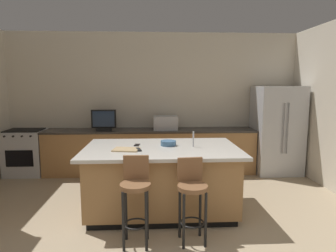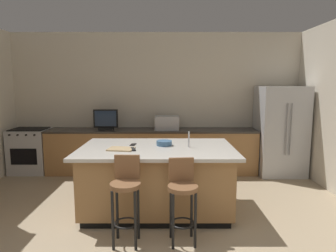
{
  "view_description": "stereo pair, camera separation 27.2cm",
  "coord_description": "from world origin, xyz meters",
  "px_view_note": "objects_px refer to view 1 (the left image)",
  "views": [
    {
      "loc": [
        -0.02,
        -2.02,
        1.79
      ],
      "look_at": [
        0.23,
        2.83,
        1.1
      ],
      "focal_mm": 31.28,
      "sensor_mm": 36.0,
      "label": 1
    },
    {
      "loc": [
        0.25,
        -2.03,
        1.79
      ],
      "look_at": [
        0.23,
        2.83,
        1.1
      ],
      "focal_mm": 31.28,
      "sensor_mm": 36.0,
      "label": 2
    }
  ],
  "objects_px": {
    "tv_monitor": "(104,121)",
    "tv_remote": "(139,149)",
    "fruit_bowl": "(168,143)",
    "kitchen_island": "(162,179)",
    "refrigerator": "(276,130)",
    "bar_stool_left": "(136,193)",
    "microwave": "(165,123)",
    "range_oven": "(26,152)",
    "cell_phone": "(137,145)",
    "bar_stool_right": "(192,193)",
    "cutting_board": "(126,149)"
  },
  "relations": [
    {
      "from": "refrigerator",
      "to": "tv_monitor",
      "type": "bearing_deg",
      "value": 179.38
    },
    {
      "from": "microwave",
      "to": "cutting_board",
      "type": "bearing_deg",
      "value": -106.91
    },
    {
      "from": "cell_phone",
      "to": "tv_remote",
      "type": "distance_m",
      "value": 0.33
    },
    {
      "from": "kitchen_island",
      "to": "cell_phone",
      "type": "height_order",
      "value": "cell_phone"
    },
    {
      "from": "kitchen_island",
      "to": "range_oven",
      "type": "height_order",
      "value": "kitchen_island"
    },
    {
      "from": "bar_stool_left",
      "to": "fruit_bowl",
      "type": "relative_size",
      "value": 4.52
    },
    {
      "from": "kitchen_island",
      "to": "tv_remote",
      "type": "height_order",
      "value": "tv_remote"
    },
    {
      "from": "cell_phone",
      "to": "kitchen_island",
      "type": "bearing_deg",
      "value": -16.4
    },
    {
      "from": "bar_stool_left",
      "to": "fruit_bowl",
      "type": "xyz_separation_m",
      "value": [
        0.42,
        0.98,
        0.36
      ]
    },
    {
      "from": "refrigerator",
      "to": "bar_stool_left",
      "type": "distance_m",
      "value": 3.78
    },
    {
      "from": "tv_monitor",
      "to": "tv_remote",
      "type": "relative_size",
      "value": 2.84
    },
    {
      "from": "cutting_board",
      "to": "microwave",
      "type": "bearing_deg",
      "value": 73.09
    },
    {
      "from": "bar_stool_right",
      "to": "fruit_bowl",
      "type": "relative_size",
      "value": 4.33
    },
    {
      "from": "refrigerator",
      "to": "bar_stool_left",
      "type": "xyz_separation_m",
      "value": [
        -2.71,
        -2.63,
        -0.28
      ]
    },
    {
      "from": "cell_phone",
      "to": "cutting_board",
      "type": "height_order",
      "value": "cutting_board"
    },
    {
      "from": "tv_monitor",
      "to": "tv_remote",
      "type": "distance_m",
      "value": 2.12
    },
    {
      "from": "tv_remote",
      "to": "cutting_board",
      "type": "distance_m",
      "value": 0.17
    },
    {
      "from": "tv_monitor",
      "to": "cutting_board",
      "type": "height_order",
      "value": "tv_monitor"
    },
    {
      "from": "tv_remote",
      "to": "range_oven",
      "type": "bearing_deg",
      "value": 123.27
    },
    {
      "from": "range_oven",
      "to": "bar_stool_left",
      "type": "relative_size",
      "value": 0.91
    },
    {
      "from": "microwave",
      "to": "tv_remote",
      "type": "xyz_separation_m",
      "value": [
        -0.44,
        -2.02,
        -0.09
      ]
    },
    {
      "from": "refrigerator",
      "to": "microwave",
      "type": "xyz_separation_m",
      "value": [
        -2.26,
        0.09,
        0.15
      ]
    },
    {
      "from": "microwave",
      "to": "cutting_board",
      "type": "relative_size",
      "value": 1.43
    },
    {
      "from": "kitchen_island",
      "to": "fruit_bowl",
      "type": "distance_m",
      "value": 0.51
    },
    {
      "from": "cell_phone",
      "to": "bar_stool_left",
      "type": "bearing_deg",
      "value": -81.2
    },
    {
      "from": "tv_monitor",
      "to": "bar_stool_left",
      "type": "distance_m",
      "value": 2.82
    },
    {
      "from": "refrigerator",
      "to": "tv_remote",
      "type": "xyz_separation_m",
      "value": [
        -2.7,
        -1.93,
        0.06
      ]
    },
    {
      "from": "refrigerator",
      "to": "cell_phone",
      "type": "relative_size",
      "value": 11.74
    },
    {
      "from": "fruit_bowl",
      "to": "tv_remote",
      "type": "distance_m",
      "value": 0.5
    },
    {
      "from": "kitchen_island",
      "to": "cell_phone",
      "type": "bearing_deg",
      "value": 156.8
    },
    {
      "from": "microwave",
      "to": "bar_stool_left",
      "type": "relative_size",
      "value": 0.48
    },
    {
      "from": "refrigerator",
      "to": "bar_stool_left",
      "type": "height_order",
      "value": "refrigerator"
    },
    {
      "from": "range_oven",
      "to": "cutting_board",
      "type": "height_order",
      "value": "cutting_board"
    },
    {
      "from": "cutting_board",
      "to": "tv_monitor",
      "type": "bearing_deg",
      "value": 107.37
    },
    {
      "from": "microwave",
      "to": "cell_phone",
      "type": "bearing_deg",
      "value": -105.89
    },
    {
      "from": "range_oven",
      "to": "fruit_bowl",
      "type": "height_order",
      "value": "fruit_bowl"
    },
    {
      "from": "range_oven",
      "to": "kitchen_island",
      "type": "bearing_deg",
      "value": -34.84
    },
    {
      "from": "range_oven",
      "to": "cutting_board",
      "type": "distance_m",
      "value": 3.0
    },
    {
      "from": "fruit_bowl",
      "to": "kitchen_island",
      "type": "bearing_deg",
      "value": -132.44
    },
    {
      "from": "tv_monitor",
      "to": "kitchen_island",
      "type": "bearing_deg",
      "value": -58.82
    },
    {
      "from": "kitchen_island",
      "to": "range_oven",
      "type": "bearing_deg",
      "value": 145.16
    },
    {
      "from": "kitchen_island",
      "to": "fruit_bowl",
      "type": "height_order",
      "value": "fruit_bowl"
    },
    {
      "from": "range_oven",
      "to": "cell_phone",
      "type": "height_order",
      "value": "cell_phone"
    },
    {
      "from": "cutting_board",
      "to": "bar_stool_left",
      "type": "bearing_deg",
      "value": -77.15
    },
    {
      "from": "tv_remote",
      "to": "cell_phone",
      "type": "bearing_deg",
      "value": 81.02
    },
    {
      "from": "microwave",
      "to": "kitchen_island",
      "type": "bearing_deg",
      "value": -94.15
    },
    {
      "from": "bar_stool_right",
      "to": "cell_phone",
      "type": "distance_m",
      "value": 1.25
    },
    {
      "from": "kitchen_island",
      "to": "tv_monitor",
      "type": "distance_m",
      "value": 2.19
    },
    {
      "from": "refrigerator",
      "to": "tv_monitor",
      "type": "height_order",
      "value": "refrigerator"
    },
    {
      "from": "microwave",
      "to": "tv_remote",
      "type": "bearing_deg",
      "value": -102.38
    }
  ]
}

